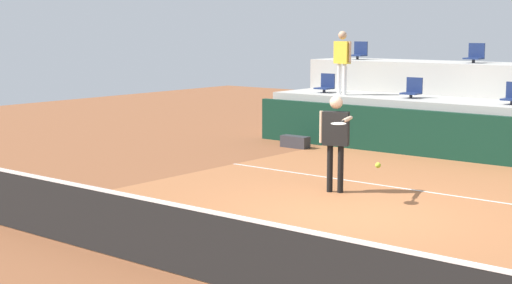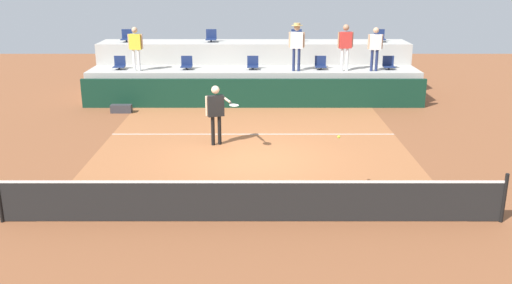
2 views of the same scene
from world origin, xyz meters
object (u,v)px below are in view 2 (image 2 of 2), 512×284
Objects in this scene: tennis_player at (218,109)px; stadium_chair_lower_center at (255,64)px; spectator_with_hat at (299,41)px; stadium_chair_lower_far_left at (122,64)px; stadium_chair_upper_left at (213,37)px; spectator_in_white at (347,43)px; stadium_chair_upper_far_right at (382,37)px; stadium_chair_lower_right at (322,64)px; tennis_ball at (341,137)px; equipment_bag at (123,109)px; stadium_chair_lower_far_right at (391,64)px; spectator_in_grey at (138,45)px; stadium_chair_lower_left at (189,64)px; spectator_leaning_on_rail at (377,45)px; stadium_chair_upper_right at (299,37)px; stadium_chair_upper_far_left at (129,37)px.

stadium_chair_lower_center is at bearing 80.08° from tennis_player.
stadium_chair_lower_far_left is at bearing 176.84° from spectator_with_hat.
stadium_chair_upper_left is 5.74m from spectator_in_white.
stadium_chair_upper_left is 7.09m from stadium_chair_upper_far_right.
tennis_ball is (-0.66, -9.70, -0.08)m from stadium_chair_lower_right.
equipment_bag is (-3.77, 3.91, -0.96)m from tennis_player.
spectator_in_grey is (-9.86, -0.38, 0.80)m from stadium_chair_lower_far_right.
stadium_chair_lower_left is (2.65, 0.00, 0.00)m from stadium_chair_lower_far_left.
spectator_with_hat is (-3.67, -0.38, 0.93)m from stadium_chair_lower_far_right.
spectator_leaning_on_rail is (2.03, -0.38, 0.79)m from stadium_chair_lower_right.
spectator_in_grey reaches higher than stadium_chair_upper_right.
stadium_chair_upper_far_right is (7.09, 0.00, 0.00)m from stadium_chair_upper_left.
equipment_bag is at bearing -77.51° from stadium_chair_lower_far_left.
tennis_player is (4.22, -5.95, -0.35)m from stadium_chair_lower_far_left.
spectator_in_white is (3.55, -0.38, 0.88)m from stadium_chair_lower_center.
stadium_chair_lower_right is 2.68m from stadium_chair_lower_far_right.
stadium_chair_upper_left is (-7.12, 1.80, 0.85)m from stadium_chair_lower_far_right.
spectator_in_white is 26.28× the size of tennis_ball.
stadium_chair_upper_far_right is 0.28× the size of spectator_with_hat.
stadium_chair_lower_far_left is at bearing 180.00° from stadium_chair_lower_left.
tennis_player is at bearing -129.41° from stadium_chair_upper_far_right.
stadium_chair_lower_right is 2.16m from stadium_chair_upper_right.
spectator_leaning_on_rail is at bearing -18.67° from stadium_chair_upper_left.
spectator_in_white is (8.87, -2.18, 0.03)m from stadium_chair_upper_far_left.
spectator_in_white is at bearing 80.61° from tennis_ball.
stadium_chair_upper_far_left is 1.00× the size of stadium_chair_upper_left.
stadium_chair_lower_far_left is at bearing 125.35° from tennis_player.
spectator_in_grey is 11.40m from tennis_ball.
stadium_chair_lower_far_right is 0.28× the size of spectator_with_hat.
stadium_chair_upper_far_right is at bearing 30.93° from spectator_with_hat.
stadium_chair_lower_left is 4.87m from stadium_chair_upper_right.
stadium_chair_upper_left is 7.88m from tennis_player.
stadium_chair_upper_far_left is at bearing 170.43° from stadium_chair_lower_far_right.
stadium_chair_lower_far_right is 8.75m from tennis_player.
stadium_chair_lower_far_right is 10.46m from equipment_bag.
stadium_chair_upper_left reaches higher than stadium_chair_lower_center.
spectator_in_grey is (-3.46, 5.57, 1.15)m from tennis_player.
spectator_with_hat is at bearing 92.01° from tennis_ball.
spectator_with_hat is (3.45, -2.18, 0.08)m from stadium_chair_upper_left.
tennis_ball is (-3.32, -11.50, -0.93)m from stadium_chair_upper_far_right.
tennis_ball is at bearing -78.27° from stadium_chair_lower_center.
spectator_in_grey is at bearing -176.94° from stadium_chair_lower_right.
spectator_leaning_on_rail is at bearing -12.29° from stadium_chair_upper_far_left.
spectator_in_grey is at bearing 121.84° from tennis_player.
stadium_chair_upper_far_left is 3.56m from stadium_chair_upper_left.
spectator_in_white is at bearing 50.48° from tennis_player.
spectator_in_grey is (-9.83, -2.18, -0.05)m from stadium_chair_upper_far_right.
tennis_player is at bearing -58.16° from spectator_in_grey.
stadium_chair_lower_far_left is 7.02m from spectator_with_hat.
stadium_chair_lower_far_left and stadium_chair_lower_left have the same top height.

